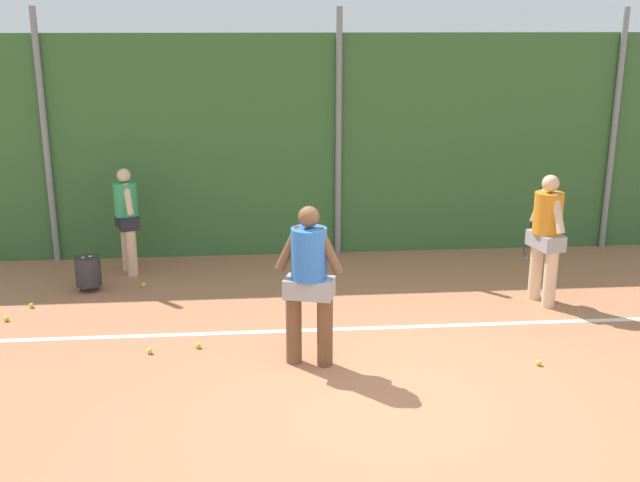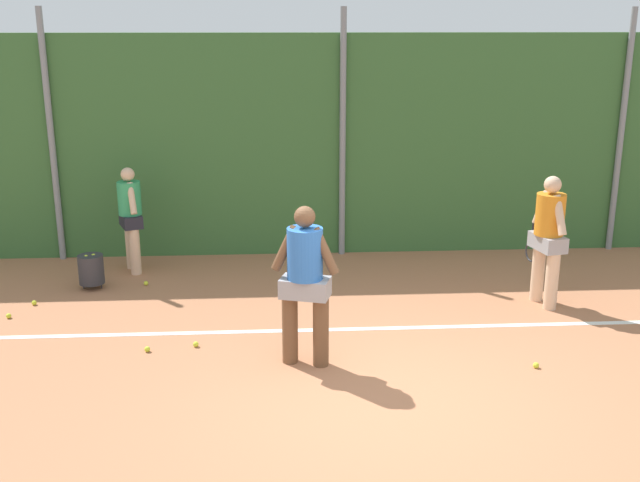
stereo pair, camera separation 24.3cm
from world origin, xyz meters
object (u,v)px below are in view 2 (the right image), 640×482
object	(u,v)px
tennis_ball_0	(34,303)
tennis_ball_6	(146,283)
player_foreground_near	(305,277)
tennis_ball_3	(147,349)
ball_hopper	(91,269)
tennis_ball_2	(196,344)
player_backcourt_far	(130,214)
player_midcourt	(548,234)
tennis_ball_4	(536,365)
tennis_ball_8	(9,316)

from	to	relation	value
tennis_ball_0	tennis_ball_6	bearing A→B (deg)	27.16
player_foreground_near	tennis_ball_3	bearing A→B (deg)	-176.02
tennis_ball_0	tennis_ball_6	distance (m)	1.56
ball_hopper	tennis_ball_6	size ratio (longest dim) A/B	7.78
tennis_ball_0	tennis_ball_3	bearing A→B (deg)	-42.50
tennis_ball_2	player_backcourt_far	bearing A→B (deg)	112.64
player_midcourt	tennis_ball_6	bearing A→B (deg)	66.64
tennis_ball_0	tennis_ball_4	world-z (taller)	same
player_midcourt	tennis_ball_4	size ratio (longest dim) A/B	26.90
player_backcourt_far	tennis_ball_2	bearing A→B (deg)	1.05
tennis_ball_8	tennis_ball_0	bearing A→B (deg)	68.02
player_backcourt_far	tennis_ball_8	distance (m)	2.44
player_backcourt_far	tennis_ball_2	distance (m)	3.29
player_backcourt_far	ball_hopper	xyz separation A→B (m)	(-0.46, -0.78, -0.62)
player_midcourt	player_backcourt_far	xyz separation A→B (m)	(-5.81, 1.80, -0.08)
tennis_ball_6	player_foreground_near	bearing A→B (deg)	-51.23
tennis_ball_0	tennis_ball_3	xyz separation A→B (m)	(1.77, -1.63, 0.00)
tennis_ball_0	ball_hopper	bearing A→B (deg)	44.65
tennis_ball_2	tennis_ball_3	size ratio (longest dim) A/B	1.00
player_backcourt_far	tennis_ball_2	world-z (taller)	player_backcourt_far
tennis_ball_3	tennis_ball_8	xyz separation A→B (m)	(-1.96, 1.16, 0.00)
player_foreground_near	tennis_ball_3	distance (m)	2.12
tennis_ball_3	player_backcourt_far	bearing A→B (deg)	102.45
player_backcourt_far	tennis_ball_3	bearing A→B (deg)	-9.15
tennis_ball_4	tennis_ball_6	world-z (taller)	same
tennis_ball_3	player_midcourt	bearing A→B (deg)	13.56
tennis_ball_0	tennis_ball_2	distance (m)	2.78
tennis_ball_2	tennis_ball_3	bearing A→B (deg)	-169.10
tennis_ball_2	tennis_ball_0	bearing A→B (deg)	146.85
player_midcourt	tennis_ball_8	world-z (taller)	player_midcourt
ball_hopper	tennis_ball_0	world-z (taller)	ball_hopper
ball_hopper	tennis_ball_2	bearing A→B (deg)	-51.95
player_midcourt	tennis_ball_6	distance (m)	5.71
player_midcourt	tennis_ball_0	xyz separation A→B (m)	(-6.91, 0.39, -0.96)
tennis_ball_3	tennis_ball_4	world-z (taller)	same
tennis_ball_2	tennis_ball_3	world-z (taller)	same
tennis_ball_4	tennis_ball_0	bearing A→B (deg)	159.32
player_midcourt	tennis_ball_2	world-z (taller)	player_midcourt
player_midcourt	tennis_ball_6	world-z (taller)	player_midcourt
ball_hopper	tennis_ball_6	bearing A→B (deg)	6.09
player_foreground_near	player_midcourt	size ratio (longest dim) A/B	1.03
tennis_ball_3	tennis_ball_8	distance (m)	2.28
tennis_ball_3	tennis_ball_2	bearing A→B (deg)	10.90
player_backcourt_far	tennis_ball_3	size ratio (longest dim) A/B	24.52
tennis_ball_4	ball_hopper	bearing A→B (deg)	151.81
player_midcourt	tennis_ball_0	bearing A→B (deg)	74.71
tennis_ball_2	tennis_ball_4	xyz separation A→B (m)	(3.83, -0.81, 0.00)
ball_hopper	tennis_ball_3	xyz separation A→B (m)	(1.13, -2.26, -0.26)
tennis_ball_2	tennis_ball_4	world-z (taller)	same
player_midcourt	tennis_ball_8	xyz separation A→B (m)	(-7.10, -0.08, -0.96)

